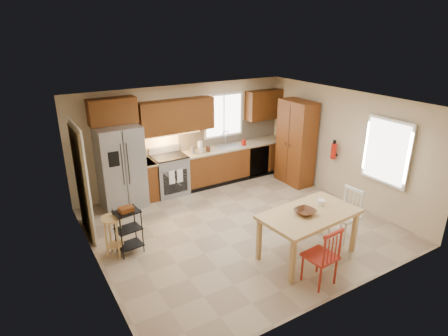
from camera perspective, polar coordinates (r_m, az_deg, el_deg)
name	(u,v)px	position (r m, az deg, el deg)	size (l,w,h in m)	color
floor	(240,226)	(7.62, 2.44, -8.85)	(5.50, 5.50, 0.00)	tan
ceiling	(242,103)	(6.73, 2.77, 9.94)	(5.50, 5.00, 0.02)	silver
wall_back	(184,137)	(9.15, -6.09, 4.78)	(5.50, 0.02, 2.50)	#CCB793
wall_front	(342,225)	(5.38, 17.59, -8.27)	(5.50, 0.02, 2.50)	#CCB793
wall_left	(92,201)	(6.12, -19.51, -4.81)	(0.02, 5.00, 2.50)	#CCB793
wall_right	(343,146)	(8.82, 17.69, 3.27)	(0.02, 5.00, 2.50)	#CCB793
refrigerator	(121,167)	(8.38, -15.45, 0.11)	(0.92, 0.75, 1.82)	gray
range_stove	(170,175)	(8.93, -8.22, -1.11)	(0.76, 0.63, 0.92)	gray
base_cabinet_narrow	(148,180)	(8.77, -11.56, -1.82)	(0.30, 0.60, 0.90)	brown
base_cabinet_run	(235,162)	(9.74, 1.72, 0.96)	(2.92, 0.60, 0.90)	brown
dishwasher	(259,161)	(9.82, 5.39, 1.03)	(0.60, 0.02, 0.78)	black
backsplash	(230,132)	(9.75, 0.86, 5.46)	(2.92, 0.03, 0.55)	#C7B496
upper_over_fridge	(112,111)	(8.24, -16.65, 8.30)	(1.00, 0.35, 0.55)	#572D0E
upper_left_block	(177,116)	(8.76, -7.23, 7.88)	(1.80, 0.35, 0.75)	#572D0E
upper_right_block	(264,105)	(10.00, 6.12, 9.57)	(1.00, 0.35, 0.75)	#572D0E
window_back	(223,115)	(9.53, -0.09, 8.04)	(1.12, 0.04, 1.12)	white
sink	(229,148)	(9.51, 0.78, 3.08)	(0.62, 0.46, 0.16)	gray
undercab_glow	(166,135)	(8.72, -8.85, 5.06)	(1.60, 0.30, 0.01)	#FFBF66
soap_bottle	(244,142)	(9.59, 3.04, 4.04)	(0.09, 0.09, 0.19)	#B9180C
paper_towel	(200,147)	(9.02, -3.65, 3.22)	(0.12, 0.12, 0.28)	white
canister_steel	(193,150)	(8.95, -4.78, 2.71)	(0.11, 0.11, 0.18)	gray
canister_wood	(208,149)	(9.10, -2.44, 2.95)	(0.10, 0.10, 0.14)	#522B15
pantry	(296,143)	(9.46, 10.90, 3.79)	(0.50, 0.95, 2.10)	brown
fire_extinguisher	(334,151)	(8.88, 16.35, 2.50)	(0.12, 0.12, 0.36)	#B9180C
window_right	(387,152)	(8.04, 23.54, 2.30)	(0.04, 1.02, 1.32)	white
doorway	(81,183)	(7.39, -20.93, -2.21)	(0.04, 0.95, 2.10)	#8C7A59
dining_table	(308,235)	(6.70, 12.61, -9.86)	(1.68, 0.95, 0.82)	tan
chair_red	(320,255)	(6.06, 14.46, -12.72)	(0.46, 0.46, 0.99)	maroon
chair_white	(345,215)	(7.31, 17.89, -6.90)	(0.46, 0.46, 0.99)	white
table_bowl	(305,214)	(6.43, 12.22, -6.92)	(0.34, 0.34, 0.08)	#522B15
table_jar	(321,204)	(6.79, 14.59, -5.29)	(0.13, 0.13, 0.15)	white
bar_stool	(114,236)	(6.83, -16.43, -9.96)	(0.36, 0.36, 0.75)	tan
utility_cart	(129,231)	(6.82, -14.34, -9.30)	(0.42, 0.33, 0.84)	black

